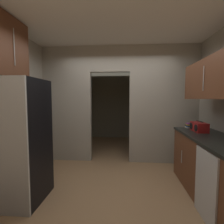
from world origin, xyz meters
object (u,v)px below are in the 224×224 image
object	(u,v)px
dishwasher	(205,186)
refrigerator	(18,141)
boombox	(199,127)
book_stack	(189,125)

from	to	relation	value
dishwasher	refrigerator	bearing A→B (deg)	174.79
refrigerator	boombox	xyz separation A→B (m)	(2.86, 0.74, 0.12)
boombox	book_stack	bearing A→B (deg)	95.71
book_stack	dishwasher	bearing A→B (deg)	-100.72
refrigerator	book_stack	xyz separation A→B (m)	(2.82, 1.12, 0.09)
refrigerator	book_stack	distance (m)	3.03
refrigerator	dishwasher	bearing A→B (deg)	-5.21
dishwasher	boombox	bearing A→B (deg)	73.25
boombox	book_stack	size ratio (longest dim) A/B	2.14
dishwasher	book_stack	size ratio (longest dim) A/B	5.15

